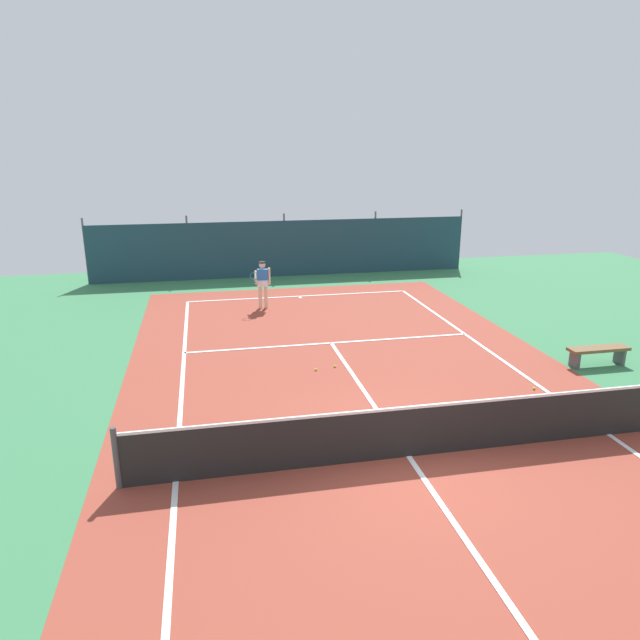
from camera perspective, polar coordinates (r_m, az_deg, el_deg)
ground_plane at (r=10.79m, az=8.79°, el=-13.28°), size 36.00×36.00×0.00m
court_surface at (r=10.79m, az=8.79°, el=-13.26°), size 11.02×26.60×0.01m
tennis_net at (r=10.55m, az=8.92°, el=-10.87°), size 10.12×0.10×1.10m
back_fence at (r=25.47m, az=-3.67°, el=6.10°), size 16.30×0.98×2.70m
tennis_player at (r=19.85m, az=-5.75°, el=3.87°), size 0.75×0.73×1.64m
tennis_ball_near_player at (r=14.63m, az=1.49°, el=-4.62°), size 0.07×0.07×0.07m
tennis_ball_midcourt at (r=14.22m, az=20.53°, el=-6.40°), size 0.07×0.07×0.07m
tennis_ball_by_sideline at (r=14.41m, az=-0.42°, el=-4.95°), size 0.07×0.07×0.07m
parked_car at (r=27.87m, az=-4.77°, el=7.37°), size 2.13×4.26×1.68m
courtside_bench at (r=16.28m, az=25.96°, el=-2.85°), size 1.60×0.40×0.49m
water_bottle at (r=14.35m, az=29.18°, el=-6.93°), size 0.08×0.08×0.24m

